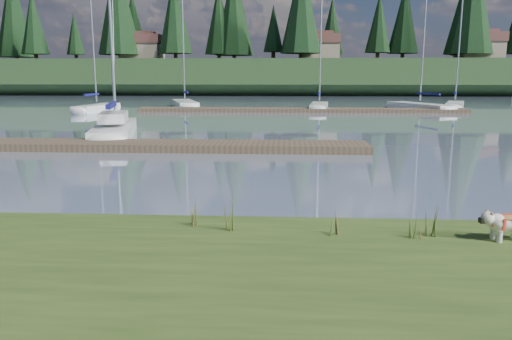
{
  "coord_description": "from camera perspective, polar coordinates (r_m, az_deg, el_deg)",
  "views": [
    {
      "loc": [
        0.75,
        -10.29,
        2.89
      ],
      "look_at": [
        0.18,
        -0.5,
        1.02
      ],
      "focal_mm": 35.0,
      "sensor_mm": 36.0,
      "label": 1
    }
  ],
  "objects": [
    {
      "name": "ground",
      "position": [
        40.4,
        2.27,
        6.66
      ],
      "size": [
        200.0,
        200.0,
        0.0
      ],
      "primitive_type": "plane",
      "color": "#7E8DA6",
      "rests_on": "ground"
    },
    {
      "name": "ridge",
      "position": [
        83.29,
        2.85,
        10.49
      ],
      "size": [
        200.0,
        20.0,
        5.0
      ],
      "primitive_type": "cube",
      "color": "#1D3419",
      "rests_on": "ground"
    },
    {
      "name": "bulldog",
      "position": [
        8.72,
        26.73,
        -5.33
      ],
      "size": [
        0.8,
        0.4,
        0.47
      ],
      "rotation": [
        0.0,
        0.0,
        3.31
      ],
      "color": "silver",
      "rests_on": "bank"
    },
    {
      "name": "sailboat_main",
      "position": [
        25.73,
        -15.72,
        4.87
      ],
      "size": [
        3.69,
        8.65,
        12.26
      ],
      "rotation": [
        0.0,
        0.0,
        1.82
      ],
      "color": "silver",
      "rests_on": "ground"
    },
    {
      "name": "dock_near",
      "position": [
        20.05,
        -10.42,
        2.74
      ],
      "size": [
        16.0,
        2.0,
        0.3
      ],
      "primitive_type": "cube",
      "color": "#4C3D2C",
      "rests_on": "ground"
    },
    {
      "name": "dock_far",
      "position": [
        40.4,
        5.13,
        6.84
      ],
      "size": [
        26.0,
        2.2,
        0.3
      ],
      "primitive_type": "cube",
      "color": "#4C3D2C",
      "rests_on": "ground"
    },
    {
      "name": "sailboat_bg_0",
      "position": [
        43.04,
        -17.37,
        6.87
      ],
      "size": [
        2.0,
        6.78,
        9.84
      ],
      "rotation": [
        0.0,
        0.0,
        1.47
      ],
      "color": "silver",
      "rests_on": "ground"
    },
    {
      "name": "sailboat_bg_1",
      "position": [
        47.79,
        -8.23,
        7.59
      ],
      "size": [
        4.16,
        8.55,
        12.55
      ],
      "rotation": [
        0.0,
        0.0,
        1.88
      ],
      "color": "silver",
      "rests_on": "ground"
    },
    {
      "name": "sailboat_bg_2",
      "position": [
        43.33,
        7.27,
        7.3
      ],
      "size": [
        2.02,
        6.9,
        10.35
      ],
      "rotation": [
        0.0,
        0.0,
        1.47
      ],
      "color": "silver",
      "rests_on": "ground"
    },
    {
      "name": "sailboat_bg_3",
      "position": [
        45.15,
        17.66,
        7.01
      ],
      "size": [
        4.6,
        8.34,
        12.2
      ],
      "rotation": [
        0.0,
        0.0,
        1.95
      ],
      "color": "silver",
      "rests_on": "ground"
    },
    {
      "name": "sailboat_bg_4",
      "position": [
        47.94,
        21.8,
        6.95
      ],
      "size": [
        3.5,
        6.64,
        9.89
      ],
      "rotation": [
        0.0,
        0.0,
        1.22
      ],
      "color": "silver",
      "rests_on": "ground"
    },
    {
      "name": "weed_0",
      "position": [
        8.26,
        -3.01,
        -5.02
      ],
      "size": [
        0.17,
        0.14,
        0.7
      ],
      "color": "#475B23",
      "rests_on": "bank"
    },
    {
      "name": "weed_1",
      "position": [
        8.16,
        8.89,
        -6.15
      ],
      "size": [
        0.17,
        0.14,
        0.43
      ],
      "color": "#475B23",
      "rests_on": "bank"
    },
    {
      "name": "weed_2",
      "position": [
        8.48,
        19.31,
        -5.7
      ],
      "size": [
        0.17,
        0.14,
        0.53
      ],
      "color": "#475B23",
      "rests_on": "bank"
    },
    {
      "name": "weed_3",
      "position": [
        8.66,
        -7.42,
        -4.9
      ],
      "size": [
        0.17,
        0.14,
        0.51
      ],
      "color": "#475B23",
      "rests_on": "bank"
    },
    {
      "name": "weed_4",
      "position": [
        8.36,
        17.71,
        -6.3
      ],
      "size": [
        0.17,
        0.14,
        0.38
      ],
      "color": "#475B23",
      "rests_on": "bank"
    },
    {
      "name": "mud_lip",
      "position": [
        9.17,
        -1.53,
        -7.15
      ],
      "size": [
        60.0,
        0.5,
        0.14
      ],
      "primitive_type": "cube",
      "color": "#33281C",
      "rests_on": "ground"
    },
    {
      "name": "conifer_1",
      "position": [
        91.32,
        -24.08,
        15.14
      ],
      "size": [
        4.4,
        4.4,
        11.3
      ],
      "color": "#382619",
      "rests_on": "ridge"
    },
    {
      "name": "conifer_2",
      "position": [
        83.1,
        -15.52,
        17.76
      ],
      "size": [
        6.6,
        6.6,
        16.05
      ],
      "color": "#382619",
      "rests_on": "ridge"
    },
    {
      "name": "conifer_3",
      "position": [
        83.46,
        -4.28,
        16.83
      ],
      "size": [
        4.84,
        4.84,
        12.25
      ],
      "color": "#382619",
      "rests_on": "ridge"
    },
    {
      "name": "conifer_4",
      "position": [
        77.0,
        5.23,
        18.34
      ],
      "size": [
        6.16,
        6.16,
        15.1
      ],
      "color": "#382619",
      "rests_on": "ridge"
    },
    {
      "name": "conifer_5",
      "position": [
        81.93,
        13.87,
        16.03
      ],
      "size": [
        3.96,
        3.96,
        10.35
      ],
      "color": "#382619",
      "rests_on": "ridge"
    },
    {
      "name": "house_0",
      "position": [
        83.57,
        -12.84,
        13.55
      ],
      "size": [
        6.3,
        5.3,
        4.65
      ],
      "color": "gray",
      "rests_on": "ridge"
    },
    {
      "name": "house_1",
      "position": [
        81.58,
        7.22,
        13.8
      ],
      "size": [
        6.3,
        5.3,
        4.65
      ],
      "color": "gray",
      "rests_on": "ridge"
    },
    {
      "name": "house_2",
      "position": [
        84.63,
        24.18,
        12.85
      ],
      "size": [
        6.3,
        5.3,
        4.65
      ],
      "color": "gray",
      "rests_on": "ridge"
    }
  ]
}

